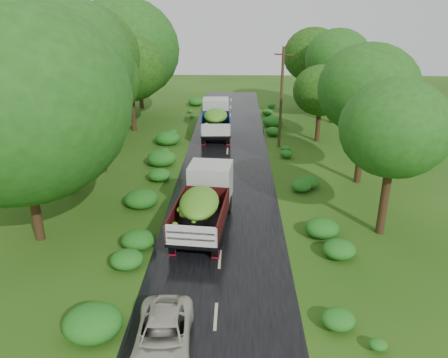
{
  "coord_description": "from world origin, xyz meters",
  "views": [
    {
      "loc": [
        0.72,
        -13.44,
        11.12
      ],
      "look_at": [
        0.02,
        9.83,
        1.7
      ],
      "focal_mm": 35.0,
      "sensor_mm": 36.0,
      "label": 1
    }
  ],
  "objects_px": {
    "car": "(163,336)",
    "utility_pole": "(281,97)",
    "truck_near": "(205,200)",
    "truck_far": "(216,118)"
  },
  "relations": [
    {
      "from": "truck_near",
      "to": "utility_pole",
      "type": "bearing_deg",
      "value": 75.65
    },
    {
      "from": "truck_near",
      "to": "car",
      "type": "bearing_deg",
      "value": -89.38
    },
    {
      "from": "truck_near",
      "to": "truck_far",
      "type": "relative_size",
      "value": 0.99
    },
    {
      "from": "truck_far",
      "to": "utility_pole",
      "type": "xyz_separation_m",
      "value": [
        5.4,
        -3.27,
        2.5
      ]
    },
    {
      "from": "car",
      "to": "truck_far",
      "type": "bearing_deg",
      "value": 85.76
    },
    {
      "from": "car",
      "to": "utility_pole",
      "type": "distance_m",
      "value": 24.08
    },
    {
      "from": "truck_far",
      "to": "utility_pole",
      "type": "bearing_deg",
      "value": -33.78
    },
    {
      "from": "truck_near",
      "to": "truck_far",
      "type": "bearing_deg",
      "value": 96.5
    },
    {
      "from": "truck_near",
      "to": "utility_pole",
      "type": "height_order",
      "value": "utility_pole"
    },
    {
      "from": "truck_near",
      "to": "car",
      "type": "height_order",
      "value": "truck_near"
    }
  ]
}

